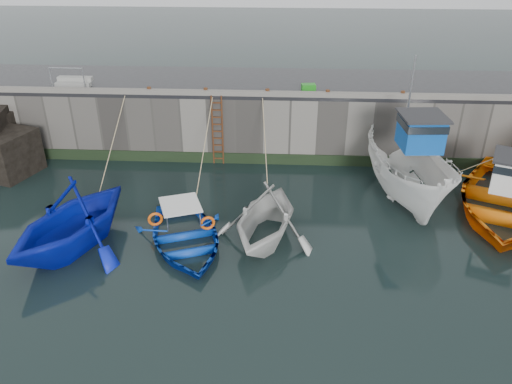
# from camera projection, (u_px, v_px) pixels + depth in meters

# --- Properties ---
(ground) EXTENTS (120.00, 120.00, 0.00)m
(ground) POSITION_uv_depth(u_px,v_px,m) (246.00, 311.00, 14.15)
(ground) COLOR black
(ground) RESTS_ON ground
(quay_back) EXTENTS (30.00, 5.00, 3.00)m
(quay_back) POSITION_uv_depth(u_px,v_px,m) (265.00, 114.00, 24.46)
(quay_back) COLOR slate
(quay_back) RESTS_ON ground
(road_back) EXTENTS (30.00, 5.00, 0.16)m
(road_back) POSITION_uv_depth(u_px,v_px,m) (265.00, 83.00, 23.72)
(road_back) COLOR black
(road_back) RESTS_ON quay_back
(kerb_back) EXTENTS (30.00, 0.30, 0.20)m
(kerb_back) POSITION_uv_depth(u_px,v_px,m) (263.00, 94.00, 21.56)
(kerb_back) COLOR slate
(kerb_back) RESTS_ON road_back
(algae_back) EXTENTS (30.00, 0.08, 0.50)m
(algae_back) POSITION_uv_depth(u_px,v_px,m) (262.00, 159.00, 22.81)
(algae_back) COLOR black
(algae_back) RESTS_ON ground
(ladder) EXTENTS (0.51, 0.08, 3.20)m
(ladder) POSITION_uv_depth(u_px,v_px,m) (217.00, 131.00, 22.24)
(ladder) COLOR #3F1E0F
(ladder) RESTS_ON ground
(boat_near_white) EXTENTS (6.09, 6.48, 2.73)m
(boat_near_white) POSITION_uv_depth(u_px,v_px,m) (76.00, 246.00, 17.03)
(boat_near_white) COLOR #0D1EC3
(boat_near_white) RESTS_ON ground
(boat_near_white_rope) EXTENTS (0.04, 5.26, 3.10)m
(boat_near_white_rope) POSITION_uv_depth(u_px,v_px,m) (118.00, 183.00, 21.25)
(boat_near_white_rope) COLOR tan
(boat_near_white_rope) RESTS_ON ground
(boat_near_blue) EXTENTS (4.83, 5.63, 0.98)m
(boat_near_blue) POSITION_uv_depth(u_px,v_px,m) (185.00, 243.00, 17.17)
(boat_near_blue) COLOR #0C40BE
(boat_near_blue) RESTS_ON ground
(boat_near_blue_rope) EXTENTS (0.04, 4.95, 3.10)m
(boat_near_blue_rope) POSITION_uv_depth(u_px,v_px,m) (205.00, 183.00, 21.22)
(boat_near_blue_rope) COLOR tan
(boat_near_blue_rope) RESTS_ON ground
(boat_near_blacktrim) EXTENTS (4.72, 5.17, 2.33)m
(boat_near_blacktrim) POSITION_uv_depth(u_px,v_px,m) (265.00, 238.00, 17.47)
(boat_near_blacktrim) COLOR silver
(boat_near_blacktrim) RESTS_ON ground
(boat_near_blacktrim_rope) EXTENTS (0.04, 4.53, 3.10)m
(boat_near_blacktrim_rope) POSITION_uv_depth(u_px,v_px,m) (269.00, 182.00, 21.31)
(boat_near_blacktrim_rope) COLOR tan
(boat_near_blacktrim_rope) RESTS_ON ground
(boat_far_white) EXTENTS (3.13, 7.19, 5.71)m
(boat_far_white) POSITION_uv_depth(u_px,v_px,m) (409.00, 171.00, 19.65)
(boat_far_white) COLOR white
(boat_far_white) RESTS_ON ground
(boat_far_orange) EXTENTS (7.84, 8.93, 4.54)m
(boat_far_orange) POSITION_uv_depth(u_px,v_px,m) (507.00, 199.00, 18.95)
(boat_far_orange) COLOR orange
(boat_far_orange) RESTS_ON ground
(fish_crate) EXTENTS (0.66, 0.47, 0.32)m
(fish_crate) POSITION_uv_depth(u_px,v_px,m) (308.00, 88.00, 22.13)
(fish_crate) COLOR #1A8618
(fish_crate) RESTS_ON road_back
(railing) EXTENTS (1.60, 1.05, 1.00)m
(railing) POSITION_uv_depth(u_px,v_px,m) (74.00, 81.00, 22.91)
(railing) COLOR #A5A8AD
(railing) RESTS_ON road_back
(bollard_a) EXTENTS (0.18, 0.18, 0.28)m
(bollard_a) POSITION_uv_depth(u_px,v_px,m) (149.00, 90.00, 21.88)
(bollard_a) COLOR #3F1E0F
(bollard_a) RESTS_ON road_back
(bollard_b) EXTENTS (0.18, 0.18, 0.28)m
(bollard_b) POSITION_uv_depth(u_px,v_px,m) (206.00, 91.00, 21.75)
(bollard_b) COLOR #3F1E0F
(bollard_b) RESTS_ON road_back
(bollard_c) EXTENTS (0.18, 0.18, 0.28)m
(bollard_c) POSITION_uv_depth(u_px,v_px,m) (267.00, 92.00, 21.62)
(bollard_c) COLOR #3F1E0F
(bollard_c) RESTS_ON road_back
(bollard_d) EXTENTS (0.18, 0.18, 0.28)m
(bollard_d) POSITION_uv_depth(u_px,v_px,m) (328.00, 93.00, 21.49)
(bollard_d) COLOR #3F1E0F
(bollard_d) RESTS_ON road_back
(bollard_e) EXTENTS (0.18, 0.18, 0.28)m
(bollard_e) POSITION_uv_depth(u_px,v_px,m) (403.00, 94.00, 21.34)
(bollard_e) COLOR #3F1E0F
(bollard_e) RESTS_ON road_back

